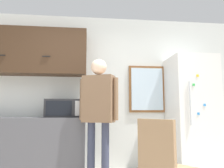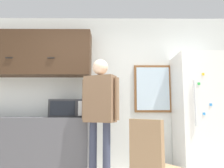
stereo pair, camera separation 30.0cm
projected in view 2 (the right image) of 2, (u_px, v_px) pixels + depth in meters
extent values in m
cube|color=silver|center=(104.00, 90.00, 3.93)|extent=(6.00, 0.06, 2.70)
cube|color=#4C4C51|center=(28.00, 145.00, 3.49)|extent=(1.97, 0.57, 0.88)
cube|color=#3D2819|center=(34.00, 54.00, 3.79)|extent=(1.97, 0.35, 0.77)
cube|color=black|center=(9.00, 58.00, 3.59)|extent=(0.12, 0.01, 0.01)
cube|color=black|center=(51.00, 58.00, 3.60)|extent=(0.12, 0.01, 0.01)
cube|color=#232326|center=(68.00, 108.00, 3.57)|extent=(0.55, 0.38, 0.28)
cube|color=black|center=(62.00, 108.00, 3.37)|extent=(0.39, 0.01, 0.22)
cube|color=#B2B2B2|center=(81.00, 108.00, 3.38)|extent=(0.08, 0.01, 0.23)
cylinder|color=#33384C|center=(93.00, 151.00, 3.15)|extent=(0.11, 0.11, 0.82)
cylinder|color=#33384C|center=(107.00, 152.00, 3.07)|extent=(0.11, 0.11, 0.82)
cube|color=brown|center=(100.00, 99.00, 3.20)|extent=(0.50, 0.38, 0.68)
sphere|color=beige|center=(100.00, 67.00, 3.26)|extent=(0.23, 0.23, 0.23)
cylinder|color=brown|center=(84.00, 100.00, 3.31)|extent=(0.07, 0.07, 0.61)
cylinder|color=brown|center=(117.00, 99.00, 3.10)|extent=(0.07, 0.07, 0.61)
cube|color=white|center=(199.00, 113.00, 3.52)|extent=(0.71, 0.68, 1.90)
cylinder|color=silver|center=(195.00, 103.00, 3.18)|extent=(0.02, 0.02, 0.66)
cube|color=green|center=(199.00, 84.00, 3.23)|extent=(0.04, 0.01, 0.04)
cube|color=#338CDB|center=(211.00, 105.00, 3.19)|extent=(0.04, 0.01, 0.04)
cube|color=yellow|center=(203.00, 74.00, 3.25)|extent=(0.04, 0.01, 0.04)
cube|color=#338CDB|center=(204.00, 114.00, 3.18)|extent=(0.04, 0.01, 0.04)
cube|color=#997551|center=(146.00, 146.00, 1.94)|extent=(0.27, 0.35, 0.47)
cube|color=brown|center=(153.00, 89.00, 3.90)|extent=(0.66, 0.04, 0.84)
cube|color=silver|center=(153.00, 89.00, 3.88)|extent=(0.58, 0.01, 0.76)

